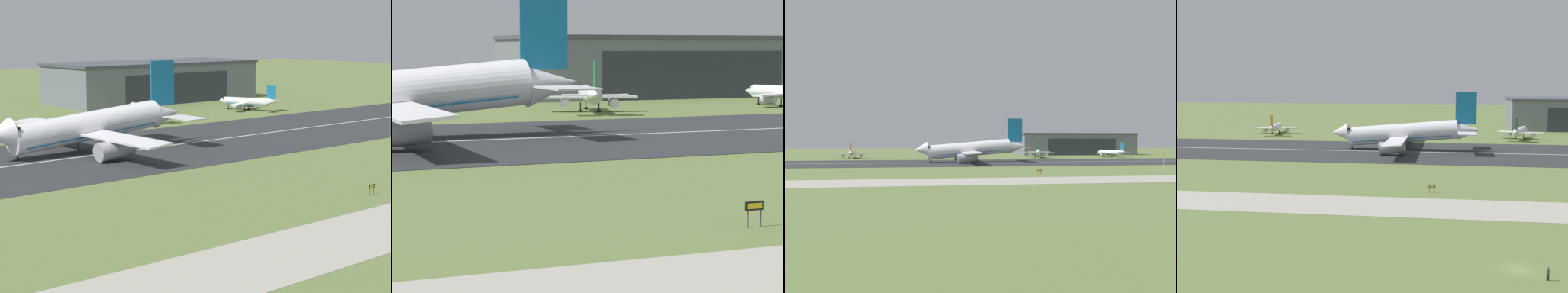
# 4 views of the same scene
# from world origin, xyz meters

# --- Properties ---
(runway_strip) EXTENTS (508.60, 51.98, 0.06)m
(runway_strip) POSITION_xyz_m (0.00, 109.46, 0.03)
(runway_strip) COLOR #2B2D30
(runway_strip) RESTS_ON ground_plane
(runway_centreline) EXTENTS (457.74, 0.70, 0.01)m
(runway_centreline) POSITION_xyz_m (0.00, 109.46, 0.07)
(runway_centreline) COLOR silver
(runway_centreline) RESTS_ON runway_strip
(hangar_building) EXTENTS (79.74, 31.78, 14.86)m
(hangar_building) POSITION_xyz_m (57.87, 199.01, 7.45)
(hangar_building) COLOR slate
(hangar_building) RESTS_ON ground_plane
(airplane_landing) EXTENTS (51.23, 56.02, 19.98)m
(airplane_landing) POSITION_xyz_m (-25.17, 114.04, 5.69)
(airplane_landing) COLOR white
(airplane_landing) RESTS_ON ground_plane
(airplane_parked_centre) EXTENTS (18.06, 23.71, 9.67)m
(airplane_parked_centre) POSITION_xyz_m (18.40, 152.49, 3.20)
(airplane_parked_centre) COLOR white
(airplane_parked_centre) RESTS_ON ground_plane
(runway_sign) EXTENTS (1.45, 0.13, 1.81)m
(runway_sign) POSITION_xyz_m (-13.06, 45.79, 1.35)
(runway_sign) COLOR #4C4C51
(runway_sign) RESTS_ON ground_plane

